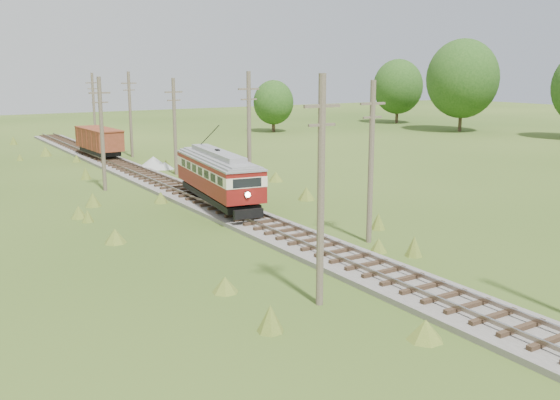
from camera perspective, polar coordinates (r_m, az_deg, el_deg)
railbed_main at (r=45.61m, az=-8.13°, el=0.45°), size 3.60×96.00×0.57m
streetcar at (r=41.21m, az=-5.71°, el=2.44°), size 4.08×11.22×5.08m
gondola at (r=66.91m, az=-16.21°, el=5.28°), size 2.91×8.06×2.64m
gravel_pile at (r=59.61m, az=-11.34°, el=3.35°), size 3.12×3.31×1.13m
utility_pole_r_2 at (r=33.08m, az=8.32°, el=3.56°), size 1.60×0.30×8.60m
utility_pole_r_3 at (r=43.68m, az=-2.84°, el=5.94°), size 1.60×0.30×9.00m
utility_pole_r_4 at (r=55.31m, az=-9.61°, el=6.73°), size 1.60×0.30×8.40m
utility_pole_r_5 at (r=67.60m, az=-13.53°, el=7.69°), size 1.60×0.30×8.90m
utility_pole_r_6 at (r=79.97m, az=-16.65°, el=8.05°), size 1.60×0.30×8.70m
utility_pole_l_a at (r=23.82m, az=3.76°, el=0.93°), size 1.60×0.30×9.00m
utility_pole_l_b at (r=49.10m, az=-15.97°, el=5.92°), size 1.60×0.30×8.60m
tree_right_4 at (r=96.89m, az=16.36°, el=10.60°), size 10.50×10.50×13.53m
tree_right_5 at (r=109.64m, az=10.73°, el=10.15°), size 8.40×8.40×10.82m
tree_mid_b at (r=92.49m, az=-0.60°, el=8.91°), size 5.88×5.88×7.57m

